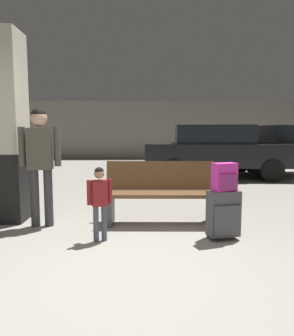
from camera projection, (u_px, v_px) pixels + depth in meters
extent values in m
cube|color=gray|center=(133.00, 195.00, 6.91)|extent=(18.00, 18.00, 0.10)
cube|color=gray|center=(136.00, 130.00, 15.54)|extent=(18.00, 0.12, 2.80)
cube|color=black|center=(7.00, 187.00, 4.74)|extent=(0.57, 0.57, 1.00)
cube|color=beige|center=(2.00, 93.00, 4.59)|extent=(0.56, 0.56, 1.75)
cube|color=brown|center=(161.00, 194.00, 4.52)|extent=(1.61, 0.49, 0.05)
cube|color=brown|center=(160.00, 175.00, 4.74)|extent=(1.60, 0.17, 0.42)
cube|color=#4C4C51|center=(110.00, 210.00, 4.55)|extent=(0.09, 0.40, 0.41)
cube|color=#4C4C51|center=(211.00, 210.00, 4.54)|extent=(0.09, 0.40, 0.41)
cube|color=#4C4C51|center=(223.00, 213.00, 3.90)|extent=(0.41, 0.28, 0.56)
cube|color=#4C4C51|center=(228.00, 220.00, 3.80)|extent=(0.34, 0.10, 0.36)
cube|color=#A5A5AA|center=(221.00, 191.00, 3.95)|extent=(0.14, 0.05, 0.02)
cylinder|color=black|center=(208.00, 236.00, 3.98)|extent=(0.03, 0.05, 0.04)
cylinder|color=black|center=(231.00, 234.00, 4.06)|extent=(0.03, 0.05, 0.04)
cube|color=#D833A5|center=(224.00, 177.00, 3.85)|extent=(0.32, 0.24, 0.34)
cube|color=#8E2B70|center=(229.00, 182.00, 3.77)|extent=(0.23, 0.10, 0.19)
cylinder|color=black|center=(225.00, 164.00, 3.83)|extent=(0.06, 0.04, 0.02)
cylinder|color=#4C5160|center=(104.00, 223.00, 3.85)|extent=(0.07, 0.07, 0.44)
cylinder|color=#4C5160|center=(96.00, 224.00, 3.81)|extent=(0.07, 0.07, 0.44)
cube|color=maroon|center=(100.00, 193.00, 3.79)|extent=(0.20, 0.16, 0.31)
cylinder|color=maroon|center=(110.00, 191.00, 3.84)|extent=(0.05, 0.05, 0.29)
cylinder|color=maroon|center=(89.00, 193.00, 3.74)|extent=(0.05, 0.05, 0.29)
sphere|color=#A87A5B|center=(99.00, 173.00, 3.76)|extent=(0.12, 0.12, 0.12)
sphere|color=black|center=(99.00, 172.00, 3.76)|extent=(0.11, 0.11, 0.11)
cylinder|color=white|center=(92.00, 191.00, 3.85)|extent=(0.06, 0.06, 0.10)
cylinder|color=red|center=(92.00, 185.00, 3.84)|extent=(0.01, 0.01, 0.06)
cylinder|color=#38383D|center=(49.00, 198.00, 4.45)|extent=(0.12, 0.12, 0.80)
cylinder|color=#38383D|center=(35.00, 198.00, 4.42)|extent=(0.12, 0.12, 0.80)
cube|color=#4C473D|center=(40.00, 149.00, 4.36)|extent=(0.35, 0.23, 0.57)
cylinder|color=#4C473D|center=(57.00, 147.00, 4.39)|extent=(0.09, 0.09, 0.54)
cylinder|color=#4C473D|center=(22.00, 147.00, 4.32)|extent=(0.09, 0.09, 0.54)
sphere|color=tan|center=(39.00, 118.00, 4.31)|extent=(0.23, 0.23, 0.23)
sphere|color=black|center=(39.00, 116.00, 4.31)|extent=(0.21, 0.21, 0.21)
cube|color=black|center=(217.00, 154.00, 9.18)|extent=(4.22, 2.01, 0.64)
cube|color=black|center=(213.00, 134.00, 9.12)|extent=(2.21, 1.69, 0.52)
cylinder|color=black|center=(255.00, 165.00, 9.95)|extent=(0.61, 0.24, 0.60)
cylinder|color=black|center=(272.00, 171.00, 8.36)|extent=(0.61, 0.24, 0.60)
cylinder|color=black|center=(171.00, 164.00, 10.08)|extent=(0.61, 0.24, 0.60)
cylinder|color=black|center=(173.00, 170.00, 8.49)|extent=(0.61, 0.24, 0.60)
cube|color=slate|center=(292.00, 153.00, 9.76)|extent=(4.18, 1.89, 0.64)
cylinder|color=black|center=(262.00, 168.00, 8.91)|extent=(0.61, 0.23, 0.60)
cylinder|color=black|center=(241.00, 163.00, 10.50)|extent=(0.61, 0.23, 0.60)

